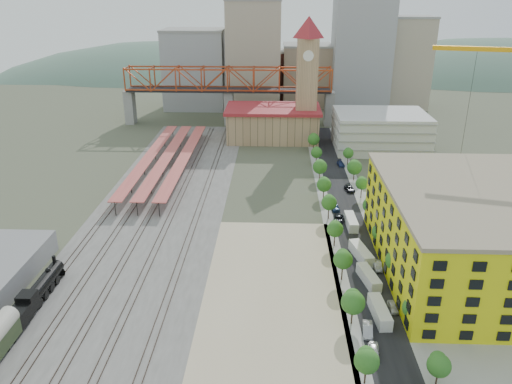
{
  "coord_description": "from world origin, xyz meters",
  "views": [
    {
      "loc": [
        -4.08,
        -116.48,
        57.25
      ],
      "look_at": [
        -8.61,
        -0.84,
        10.0
      ],
      "focal_mm": 35.0,
      "sensor_mm": 36.0,
      "label": 1
    }
  ],
  "objects_px": {
    "construction_building": "(491,232)",
    "site_trailer_d": "(351,222)",
    "locomotive": "(37,294)",
    "site_trailer_c": "(361,253)",
    "clock_tower": "(307,69)",
    "car_0": "(373,352)",
    "site_trailer_b": "(369,277)",
    "site_trailer_a": "(380,312)"
  },
  "relations": [
    {
      "from": "construction_building",
      "to": "site_trailer_d",
      "type": "distance_m",
      "value": 34.49
    },
    {
      "from": "locomotive",
      "to": "site_trailer_c",
      "type": "height_order",
      "value": "locomotive"
    },
    {
      "from": "clock_tower",
      "to": "locomotive",
      "type": "relative_size",
      "value": 2.2
    },
    {
      "from": "clock_tower",
      "to": "car_0",
      "type": "distance_m",
      "value": 131.54
    },
    {
      "from": "site_trailer_b",
      "to": "site_trailer_d",
      "type": "bearing_deg",
      "value": 77.97
    },
    {
      "from": "clock_tower",
      "to": "site_trailer_c",
      "type": "distance_m",
      "value": 99.76
    },
    {
      "from": "car_0",
      "to": "site_trailer_b",
      "type": "bearing_deg",
      "value": 91.17
    },
    {
      "from": "site_trailer_b",
      "to": "site_trailer_d",
      "type": "distance_m",
      "value": 26.88
    },
    {
      "from": "clock_tower",
      "to": "site_trailer_a",
      "type": "height_order",
      "value": "clock_tower"
    },
    {
      "from": "site_trailer_a",
      "to": "site_trailer_c",
      "type": "bearing_deg",
      "value": 85.45
    },
    {
      "from": "locomotive",
      "to": "site_trailer_c",
      "type": "xyz_separation_m",
      "value": [
        66.0,
        20.29,
        -0.9
      ]
    },
    {
      "from": "site_trailer_b",
      "to": "site_trailer_d",
      "type": "relative_size",
      "value": 0.97
    },
    {
      "from": "locomotive",
      "to": "construction_building",
      "type": "bearing_deg",
      "value": 9.8
    },
    {
      "from": "clock_tower",
      "to": "car_0",
      "type": "height_order",
      "value": "clock_tower"
    },
    {
      "from": "site_trailer_d",
      "to": "car_0",
      "type": "relative_size",
      "value": 1.96
    },
    {
      "from": "construction_building",
      "to": "locomotive",
      "type": "distance_m",
      "value": 93.64
    },
    {
      "from": "clock_tower",
      "to": "site_trailer_b",
      "type": "xyz_separation_m",
      "value": [
        8.0,
        -105.74,
        -27.49
      ]
    },
    {
      "from": "construction_building",
      "to": "car_0",
      "type": "distance_m",
      "value": 41.53
    },
    {
      "from": "site_trailer_c",
      "to": "site_trailer_d",
      "type": "height_order",
      "value": "site_trailer_c"
    },
    {
      "from": "clock_tower",
      "to": "site_trailer_c",
      "type": "xyz_separation_m",
      "value": [
        8.0,
        -95.59,
        -27.39
      ]
    },
    {
      "from": "site_trailer_c",
      "to": "construction_building",
      "type": "bearing_deg",
      "value": -22.67
    },
    {
      "from": "clock_tower",
      "to": "site_trailer_d",
      "type": "bearing_deg",
      "value": -84.21
    },
    {
      "from": "site_trailer_d",
      "to": "car_0",
      "type": "distance_m",
      "value": 49.68
    },
    {
      "from": "site_trailer_b",
      "to": "site_trailer_d",
      "type": "xyz_separation_m",
      "value": [
        0.0,
        26.88,
        0.03
      ]
    },
    {
      "from": "site_trailer_c",
      "to": "car_0",
      "type": "bearing_deg",
      "value": -108.27
    },
    {
      "from": "clock_tower",
      "to": "site_trailer_a",
      "type": "bearing_deg",
      "value": -86.12
    },
    {
      "from": "construction_building",
      "to": "site_trailer_b",
      "type": "distance_m",
      "value": 27.86
    },
    {
      "from": "site_trailer_b",
      "to": "site_trailer_c",
      "type": "height_order",
      "value": "site_trailer_c"
    },
    {
      "from": "construction_building",
      "to": "site_trailer_a",
      "type": "bearing_deg",
      "value": -145.59
    },
    {
      "from": "clock_tower",
      "to": "construction_building",
      "type": "bearing_deg",
      "value": -71.22
    },
    {
      "from": "site_trailer_a",
      "to": "locomotive",
      "type": "bearing_deg",
      "value": 173.78
    },
    {
      "from": "locomotive",
      "to": "site_trailer_b",
      "type": "xyz_separation_m",
      "value": [
        66.0,
        10.14,
        -1.0
      ]
    },
    {
      "from": "locomotive",
      "to": "site_trailer_d",
      "type": "bearing_deg",
      "value": 29.29
    },
    {
      "from": "site_trailer_a",
      "to": "site_trailer_d",
      "type": "height_order",
      "value": "site_trailer_a"
    },
    {
      "from": "site_trailer_b",
      "to": "site_trailer_c",
      "type": "xyz_separation_m",
      "value": [
        0.0,
        10.15,
        0.1
      ]
    },
    {
      "from": "site_trailer_b",
      "to": "construction_building",
      "type": "bearing_deg",
      "value": 0.43
    },
    {
      "from": "clock_tower",
      "to": "site_trailer_c",
      "type": "relative_size",
      "value": 5.46
    },
    {
      "from": "construction_building",
      "to": "car_0",
      "type": "relative_size",
      "value": 10.92
    },
    {
      "from": "site_trailer_c",
      "to": "locomotive",
      "type": "bearing_deg",
      "value": -175.97
    },
    {
      "from": "site_trailer_a",
      "to": "car_0",
      "type": "distance_m",
      "value": 11.07
    },
    {
      "from": "site_trailer_d",
      "to": "car_0",
      "type": "xyz_separation_m",
      "value": [
        -3.0,
        -49.59,
        -0.45
      ]
    },
    {
      "from": "site_trailer_c",
      "to": "site_trailer_d",
      "type": "relative_size",
      "value": 1.05
    }
  ]
}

